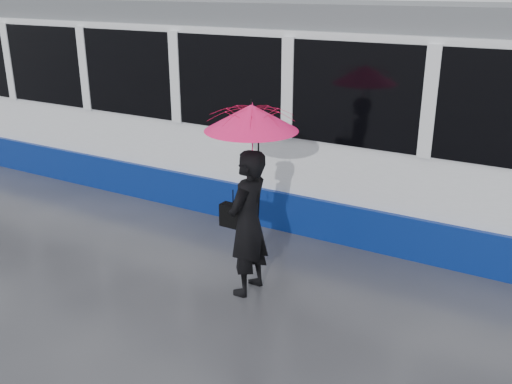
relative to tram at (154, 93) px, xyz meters
The scene contains 6 objects.
ground 4.07m from the tram, 42.20° to the right, with size 90.00×90.00×0.00m, color #2F2F35.
rails 3.20m from the tram, ahead, with size 34.00×1.51×0.02m.
tram is the anchor object (origin of this frame).
woman 5.06m from the tram, 38.11° to the right, with size 0.67×0.44×1.82m, color black.
umbrella 5.06m from the tram, 37.76° to the right, with size 1.09×1.09×1.23m.
handbag 4.87m from the tram, 39.54° to the right, with size 0.33×0.15×0.46m.
Camera 1 is at (4.41, -5.98, 3.62)m, focal length 40.00 mm.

